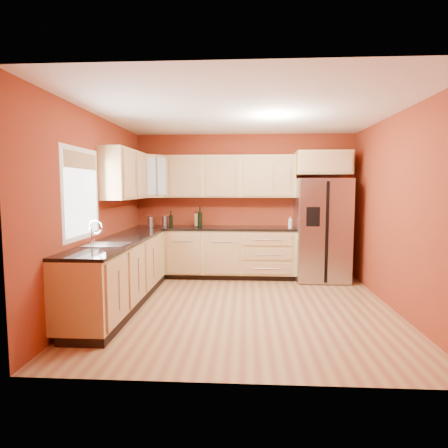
# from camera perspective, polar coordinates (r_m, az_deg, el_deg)

# --- Properties ---
(floor) EXTENTS (4.00, 4.00, 0.00)m
(floor) POSITION_cam_1_polar(r_m,az_deg,el_deg) (5.23, 3.00, -12.56)
(floor) COLOR #945839
(floor) RESTS_ON ground
(ceiling) EXTENTS (4.00, 4.00, 0.00)m
(ceiling) POSITION_cam_1_polar(r_m,az_deg,el_deg) (5.06, 3.16, 16.67)
(ceiling) COLOR white
(ceiling) RESTS_ON wall_back
(wall_back) EXTENTS (4.00, 0.04, 2.60)m
(wall_back) POSITION_cam_1_polar(r_m,az_deg,el_deg) (6.97, 3.15, 2.89)
(wall_back) COLOR maroon
(wall_back) RESTS_ON floor
(wall_front) EXTENTS (4.00, 0.04, 2.60)m
(wall_front) POSITION_cam_1_polar(r_m,az_deg,el_deg) (2.98, 2.91, -0.68)
(wall_front) COLOR maroon
(wall_front) RESTS_ON floor
(wall_left) EXTENTS (0.04, 4.00, 2.60)m
(wall_left) POSITION_cam_1_polar(r_m,az_deg,el_deg) (5.37, -18.79, 1.81)
(wall_left) COLOR maroon
(wall_left) RESTS_ON floor
(wall_right) EXTENTS (0.04, 4.00, 2.60)m
(wall_right) POSITION_cam_1_polar(r_m,az_deg,el_deg) (5.36, 25.01, 1.57)
(wall_right) COLOR maroon
(wall_right) RESTS_ON floor
(base_cabinets_back) EXTENTS (2.90, 0.60, 0.88)m
(base_cabinets_back) POSITION_cam_1_polar(r_m,az_deg,el_deg) (6.79, -1.55, -4.48)
(base_cabinets_back) COLOR tan
(base_cabinets_back) RESTS_ON floor
(base_cabinets_left) EXTENTS (0.60, 2.80, 0.88)m
(base_cabinets_left) POSITION_cam_1_polar(r_m,az_deg,el_deg) (5.39, -15.52, -7.34)
(base_cabinets_left) COLOR tan
(base_cabinets_left) RESTS_ON floor
(countertop_back) EXTENTS (2.90, 0.62, 0.04)m
(countertop_back) POSITION_cam_1_polar(r_m,az_deg,el_deg) (6.72, -1.57, -0.63)
(countertop_back) COLOR black
(countertop_back) RESTS_ON base_cabinets_back
(countertop_left) EXTENTS (0.62, 2.80, 0.04)m
(countertop_left) POSITION_cam_1_polar(r_m,az_deg,el_deg) (5.30, -15.55, -2.49)
(countertop_left) COLOR black
(countertop_left) RESTS_ON base_cabinets_left
(upper_cabinets_back) EXTENTS (2.30, 0.33, 0.75)m
(upper_cabinets_back) POSITION_cam_1_polar(r_m,az_deg,el_deg) (6.81, 1.05, 7.25)
(upper_cabinets_back) COLOR tan
(upper_cabinets_back) RESTS_ON wall_back
(upper_cabinets_left) EXTENTS (0.33, 1.35, 0.75)m
(upper_cabinets_left) POSITION_cam_1_polar(r_m,az_deg,el_deg) (5.99, -14.85, 7.30)
(upper_cabinets_left) COLOR tan
(upper_cabinets_left) RESTS_ON wall_left
(corner_upper_cabinet) EXTENTS (0.67, 0.67, 0.75)m
(corner_upper_cabinet) POSITION_cam_1_polar(r_m,az_deg,el_deg) (6.85, -11.05, 7.14)
(corner_upper_cabinet) COLOR tan
(corner_upper_cabinet) RESTS_ON wall_back
(over_fridge_cabinet) EXTENTS (0.92, 0.60, 0.40)m
(over_fridge_cabinet) POSITION_cam_1_polar(r_m,az_deg,el_deg) (6.81, 14.75, 8.96)
(over_fridge_cabinet) COLOR tan
(over_fridge_cabinet) RESTS_ON wall_back
(refrigerator) EXTENTS (0.90, 0.75, 1.78)m
(refrigerator) POSITION_cam_1_polar(r_m,az_deg,el_deg) (6.76, 14.64, -0.85)
(refrigerator) COLOR #A5A6AA
(refrigerator) RESTS_ON floor
(window) EXTENTS (0.03, 0.90, 1.00)m
(window) POSITION_cam_1_polar(r_m,az_deg,el_deg) (4.89, -20.87, 4.33)
(window) COLOR white
(window) RESTS_ON wall_left
(sink_faucet) EXTENTS (0.50, 0.42, 0.30)m
(sink_faucet) POSITION_cam_1_polar(r_m,az_deg,el_deg) (4.81, -17.52, -1.31)
(sink_faucet) COLOR white
(sink_faucet) RESTS_ON countertop_left
(canister_left) EXTENTS (0.13, 0.13, 0.19)m
(canister_left) POSITION_cam_1_polar(r_m,az_deg,el_deg) (6.90, -8.93, 0.43)
(canister_left) COLOR #A5A6AA
(canister_left) RESTS_ON countertop_back
(canister_right) EXTENTS (0.12, 0.12, 0.18)m
(canister_right) POSITION_cam_1_polar(r_m,az_deg,el_deg) (6.88, -11.09, 0.34)
(canister_right) COLOR #A5A6AA
(canister_right) RESTS_ON countertop_back
(wine_bottle_a) EXTENTS (0.07, 0.07, 0.29)m
(wine_bottle_a) POSITION_cam_1_polar(r_m,az_deg,el_deg) (6.80, -8.10, 0.79)
(wine_bottle_a) COLOR black
(wine_bottle_a) RESTS_ON countertop_back
(wine_bottle_b) EXTENTS (0.11, 0.11, 0.37)m
(wine_bottle_b) POSITION_cam_1_polar(r_m,az_deg,el_deg) (6.67, -3.68, 1.08)
(wine_bottle_b) COLOR black
(wine_bottle_b) RESTS_ON countertop_back
(knife_block) EXTENTS (0.14, 0.13, 0.23)m
(knife_block) POSITION_cam_1_polar(r_m,az_deg,el_deg) (6.79, -4.04, 0.57)
(knife_block) COLOR tan
(knife_block) RESTS_ON countertop_back
(soap_dispenser) EXTENTS (0.07, 0.07, 0.20)m
(soap_dispenser) POSITION_cam_1_polar(r_m,az_deg,el_deg) (6.65, 10.04, 0.24)
(soap_dispenser) COLOR silver
(soap_dispenser) RESTS_ON countertop_back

